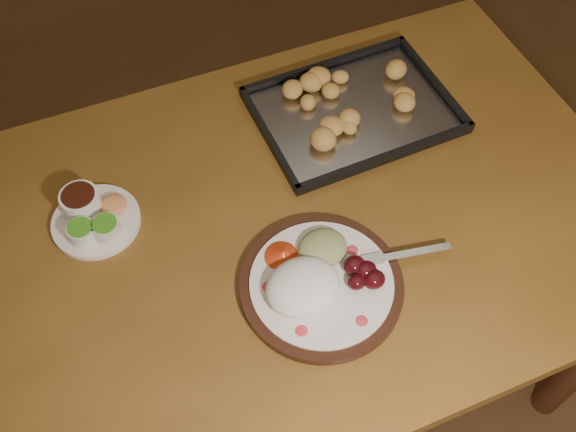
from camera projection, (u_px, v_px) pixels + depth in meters
ground at (272, 287)px, 2.01m from camera, size 4.00×4.00×0.00m
dining_table at (262, 256)px, 1.32m from camera, size 1.57×1.03×0.75m
dinner_plate at (317, 281)px, 1.15m from camera, size 0.40×0.30×0.07m
condiment_saucer at (92, 216)px, 1.23m from camera, size 0.17×0.17×0.06m
baking_tray at (354, 110)px, 1.39m from camera, size 0.43×0.33×0.04m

